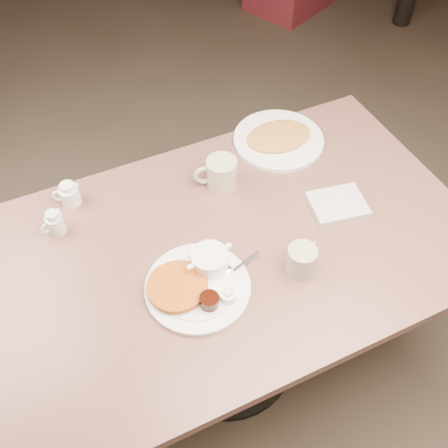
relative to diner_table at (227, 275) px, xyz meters
name	(u,v)px	position (x,y,z in m)	size (l,w,h in m)	color
room	(228,45)	(0.00, 0.00, 0.82)	(7.04, 8.04, 2.84)	#4C3F33
diner_table	(227,275)	(0.00, 0.00, 0.00)	(1.50, 0.90, 0.75)	#84564C
main_plate	(197,281)	(-0.14, -0.10, 0.19)	(0.38, 0.34, 0.07)	white
coffee_mug_near	(302,259)	(0.15, -0.17, 0.22)	(0.13, 0.11, 0.09)	#B3AD99
napkin	(338,204)	(0.38, -0.01, 0.18)	(0.19, 0.17, 0.02)	silver
coffee_mug_far	(220,173)	(0.09, 0.23, 0.22)	(0.15, 0.12, 0.10)	beige
creamer_left	(55,223)	(-0.44, 0.26, 0.21)	(0.08, 0.06, 0.08)	white
creamer_right	(69,194)	(-0.38, 0.36, 0.21)	(0.09, 0.07, 0.08)	white
hash_plate	(279,138)	(0.36, 0.33, 0.18)	(0.33, 0.33, 0.04)	white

